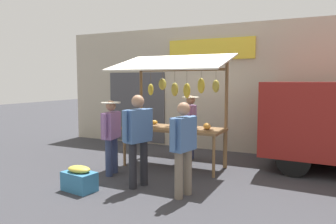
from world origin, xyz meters
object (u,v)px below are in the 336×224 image
object	(u,v)px
shopper_with_shopping_bag	(138,134)
shopper_in_grey_tee	(111,132)
market_stall	(175,97)
shopper_with_ponytail	(183,143)
produce_crate_near	(79,179)
vendor_with_sunhat	(191,123)

from	to	relation	value
shopper_with_shopping_bag	shopper_in_grey_tee	bearing A→B (deg)	80.50
market_stall	shopper_with_ponytail	bearing A→B (deg)	118.34
market_stall	produce_crate_near	xyz separation A→B (m)	(0.84, 2.19, -1.34)
market_stall	produce_crate_near	distance (m)	2.70
produce_crate_near	market_stall	bearing A→B (deg)	-111.03
shopper_with_shopping_bag	produce_crate_near	distance (m)	1.28
market_stall	vendor_with_sunhat	distance (m)	0.95
market_stall	produce_crate_near	size ratio (longest dim) A/B	3.98
vendor_with_sunhat	produce_crate_near	size ratio (longest dim) A/B	2.47
market_stall	vendor_with_sunhat	bearing A→B (deg)	-96.98
vendor_with_sunhat	shopper_in_grey_tee	xyz separation A→B (m)	(1.00, 1.83, -0.03)
shopper_in_grey_tee	shopper_with_ponytail	world-z (taller)	shopper_with_ponytail
shopper_in_grey_tee	vendor_with_sunhat	bearing A→B (deg)	-37.03
vendor_with_sunhat	shopper_in_grey_tee	world-z (taller)	vendor_with_sunhat
market_stall	shopper_with_shopping_bag	distance (m)	1.67
produce_crate_near	shopper_with_ponytail	bearing A→B (deg)	-163.27
shopper_with_shopping_bag	vendor_with_sunhat	bearing A→B (deg)	13.80
market_stall	shopper_with_shopping_bag	xyz separation A→B (m)	(0.02, 1.56, -0.58)
vendor_with_sunhat	market_stall	bearing A→B (deg)	-18.79
vendor_with_sunhat	shopper_with_ponytail	world-z (taller)	shopper_with_ponytail
shopper_in_grey_tee	shopper_with_ponytail	distance (m)	1.89
shopper_in_grey_tee	market_stall	bearing A→B (deg)	-47.38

